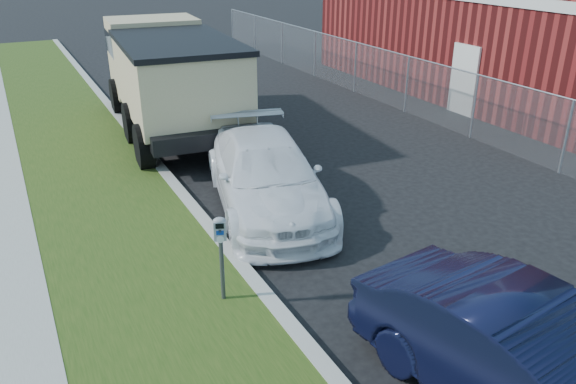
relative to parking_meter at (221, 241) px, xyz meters
name	(u,v)px	position (x,y,z in m)	size (l,w,h in m)	color
ground	(380,247)	(3.21, 0.37, -1.13)	(120.00, 120.00, 0.00)	black
streetside	(45,266)	(-2.35, 2.37, -1.07)	(6.12, 50.00, 0.15)	gray
chainlink_fence	(408,73)	(9.21, 7.37, 0.13)	(0.06, 30.06, 30.00)	slate
brick_building	(521,29)	(15.21, 8.37, 0.99)	(9.20, 14.20, 4.17)	maroon
parking_meter	(221,241)	(0.00, 0.00, 0.00)	(0.22, 0.18, 1.39)	#3F4247
white_wagon	(265,174)	(2.06, 2.90, -0.40)	(2.07, 5.08, 1.48)	white
navy_sedan	(531,367)	(2.32, -3.67, -0.39)	(1.57, 4.50, 1.48)	black
dump_truck	(169,73)	(1.92, 9.08, 0.52)	(3.52, 7.69, 2.93)	black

